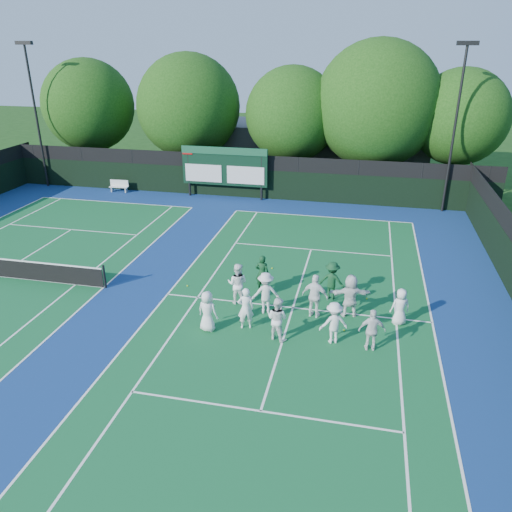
# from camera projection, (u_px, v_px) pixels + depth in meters

# --- Properties ---
(ground) EXTENTS (120.00, 120.00, 0.00)m
(ground) POSITION_uv_depth(u_px,v_px,m) (289.00, 320.00, 19.61)
(ground) COLOR #163B10
(ground) RESTS_ON ground
(court_apron) EXTENTS (34.00, 32.00, 0.01)m
(court_apron) POSITION_uv_depth(u_px,v_px,m) (156.00, 293.00, 21.70)
(court_apron) COLOR navy
(court_apron) RESTS_ON ground
(near_court) EXTENTS (11.05, 23.85, 0.01)m
(near_court) POSITION_uv_depth(u_px,v_px,m) (293.00, 308.00, 20.50)
(near_court) COLOR #125B2C
(near_court) RESTS_ON ground
(back_fence) EXTENTS (34.00, 0.08, 3.00)m
(back_fence) POSITION_uv_depth(u_px,v_px,m) (240.00, 178.00, 34.61)
(back_fence) COLOR black
(back_fence) RESTS_ON ground
(scoreboard) EXTENTS (6.00, 0.21, 3.55)m
(scoreboard) POSITION_uv_depth(u_px,v_px,m) (224.00, 167.00, 34.11)
(scoreboard) COLOR black
(scoreboard) RESTS_ON ground
(clubhouse) EXTENTS (18.00, 6.00, 4.00)m
(clubhouse) POSITION_uv_depth(u_px,v_px,m) (311.00, 149.00, 40.74)
(clubhouse) COLOR slate
(clubhouse) RESTS_ON ground
(light_pole_left) EXTENTS (1.20, 0.30, 10.12)m
(light_pole_left) POSITION_uv_depth(u_px,v_px,m) (34.00, 99.00, 35.36)
(light_pole_left) COLOR black
(light_pole_left) RESTS_ON ground
(light_pole_right) EXTENTS (1.20, 0.30, 10.12)m
(light_pole_right) POSITION_uv_depth(u_px,v_px,m) (457.00, 110.00, 29.71)
(light_pole_right) COLOR black
(light_pole_right) RESTS_ON ground
(bench) EXTENTS (1.39, 0.43, 0.87)m
(bench) POSITION_uv_depth(u_px,v_px,m) (119.00, 186.00, 36.16)
(bench) COLOR silver
(bench) RESTS_ON ground
(tree_a) EXTENTS (7.01, 7.01, 9.02)m
(tree_a) POSITION_uv_depth(u_px,v_px,m) (91.00, 108.00, 38.79)
(tree_a) COLOR black
(tree_a) RESTS_ON ground
(tree_b) EXTENTS (7.65, 7.65, 9.48)m
(tree_b) POSITION_uv_depth(u_px,v_px,m) (191.00, 109.00, 37.12)
(tree_b) COLOR black
(tree_b) RESTS_ON ground
(tree_c) EXTENTS (6.71, 6.71, 8.66)m
(tree_c) POSITION_uv_depth(u_px,v_px,m) (295.00, 117.00, 35.70)
(tree_c) COLOR black
(tree_c) RESTS_ON ground
(tree_d) EXTENTS (8.62, 8.62, 10.42)m
(tree_d) POSITION_uv_depth(u_px,v_px,m) (379.00, 108.00, 34.24)
(tree_d) COLOR black
(tree_d) RESTS_ON ground
(tree_e) EXTENTS (6.39, 6.39, 8.63)m
(tree_e) POSITION_uv_depth(u_px,v_px,m) (462.00, 120.00, 33.39)
(tree_e) COLOR black
(tree_e) RESTS_ON ground
(tennis_ball_0) EXTENTS (0.07, 0.07, 0.07)m
(tennis_ball_0) POSITION_uv_depth(u_px,v_px,m) (277.00, 301.00, 21.00)
(tennis_ball_0) COLOR #B4D719
(tennis_ball_0) RESTS_ON ground
(tennis_ball_1) EXTENTS (0.07, 0.07, 0.07)m
(tennis_ball_1) POSITION_uv_depth(u_px,v_px,m) (367.00, 299.00, 21.17)
(tennis_ball_1) COLOR #B4D719
(tennis_ball_1) RESTS_ON ground
(tennis_ball_2) EXTENTS (0.07, 0.07, 0.07)m
(tennis_ball_2) POSITION_uv_depth(u_px,v_px,m) (377.00, 330.00, 18.85)
(tennis_ball_2) COLOR #B4D719
(tennis_ball_2) RESTS_ON ground
(tennis_ball_3) EXTENTS (0.07, 0.07, 0.07)m
(tennis_ball_3) POSITION_uv_depth(u_px,v_px,m) (187.00, 286.00, 22.28)
(tennis_ball_3) COLOR #B4D719
(tennis_ball_3) RESTS_ON ground
(tennis_ball_4) EXTENTS (0.07, 0.07, 0.07)m
(tennis_ball_4) POSITION_uv_depth(u_px,v_px,m) (272.00, 268.00, 24.01)
(tennis_ball_4) COLOR #B4D719
(tennis_ball_4) RESTS_ON ground
(tennis_ball_5) EXTENTS (0.07, 0.07, 0.07)m
(tennis_ball_5) POSITION_uv_depth(u_px,v_px,m) (344.00, 330.00, 18.85)
(tennis_ball_5) COLOR #B4D719
(tennis_ball_5) RESTS_ON ground
(player_front_0) EXTENTS (0.89, 0.68, 1.62)m
(player_front_0) POSITION_uv_depth(u_px,v_px,m) (207.00, 311.00, 18.63)
(player_front_0) COLOR white
(player_front_0) RESTS_ON ground
(player_front_1) EXTENTS (0.71, 0.58, 1.69)m
(player_front_1) POSITION_uv_depth(u_px,v_px,m) (246.00, 308.00, 18.76)
(player_front_1) COLOR white
(player_front_1) RESTS_ON ground
(player_front_2) EXTENTS (1.00, 0.91, 1.68)m
(player_front_2) POSITION_uv_depth(u_px,v_px,m) (277.00, 319.00, 18.08)
(player_front_2) COLOR white
(player_front_2) RESTS_ON ground
(player_front_3) EXTENTS (1.19, 0.94, 1.61)m
(player_front_3) POSITION_uv_depth(u_px,v_px,m) (334.00, 323.00, 17.86)
(player_front_3) COLOR silver
(player_front_3) RESTS_ON ground
(player_front_4) EXTENTS (0.98, 0.50, 1.60)m
(player_front_4) POSITION_uv_depth(u_px,v_px,m) (372.00, 330.00, 17.42)
(player_front_4) COLOR silver
(player_front_4) RESTS_ON ground
(player_back_0) EXTENTS (0.88, 0.70, 1.78)m
(player_back_0) POSITION_uv_depth(u_px,v_px,m) (238.00, 284.00, 20.57)
(player_back_0) COLOR white
(player_back_0) RESTS_ON ground
(player_back_1) EXTENTS (1.28, 0.99, 1.75)m
(player_back_1) POSITION_uv_depth(u_px,v_px,m) (266.00, 293.00, 19.84)
(player_back_1) COLOR silver
(player_back_1) RESTS_ON ground
(player_back_2) EXTENTS (1.14, 0.67, 1.82)m
(player_back_2) POSITION_uv_depth(u_px,v_px,m) (315.00, 296.00, 19.51)
(player_back_2) COLOR white
(player_back_2) RESTS_ON ground
(player_back_3) EXTENTS (1.73, 0.85, 1.78)m
(player_back_3) POSITION_uv_depth(u_px,v_px,m) (350.00, 296.00, 19.59)
(player_back_3) COLOR white
(player_back_3) RESTS_ON ground
(player_back_4) EXTENTS (0.84, 0.67, 1.50)m
(player_back_4) POSITION_uv_depth(u_px,v_px,m) (400.00, 307.00, 19.06)
(player_back_4) COLOR white
(player_back_4) RESTS_ON ground
(coach_left) EXTENTS (0.63, 0.43, 1.68)m
(coach_left) POSITION_uv_depth(u_px,v_px,m) (262.00, 273.00, 21.60)
(coach_left) COLOR #0F3A1C
(coach_left) RESTS_ON ground
(coach_right) EXTENTS (1.18, 0.79, 1.69)m
(coach_right) POSITION_uv_depth(u_px,v_px,m) (332.00, 281.00, 20.93)
(coach_right) COLOR #103C1E
(coach_right) RESTS_ON ground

